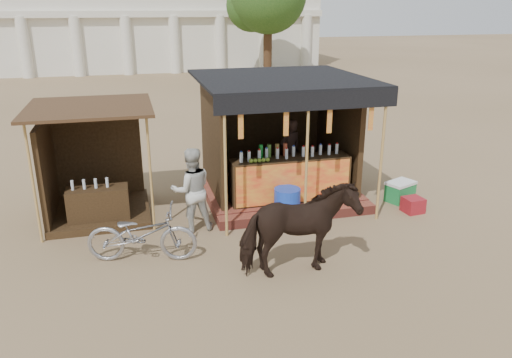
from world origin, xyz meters
The scene contains 10 objects.
ground centered at (0.00, 0.00, 0.00)m, with size 120.00×120.00×0.00m, color #846B4C.
main_stall centered at (1.01, 3.36, 1.02)m, with size 3.60×3.61×2.78m.
secondary_stall centered at (-3.17, 3.24, 0.85)m, with size 2.40×2.40×2.38m.
cow centered at (0.25, -0.18, 0.80)m, with size 0.86×1.89×1.60m, color black.
motorbike centered at (-2.21, 0.96, 0.50)m, with size 0.66×1.90×1.00m, color #93949B.
bystander centered at (-1.19, 2.00, 0.84)m, with size 0.82×0.64×1.69m, color #B8B8B2.
blue_barrel centered at (0.77, 2.00, 0.34)m, with size 0.54×0.54×0.68m, color blue.
red_crate centered at (3.53, 1.69, 0.16)m, with size 0.40×0.39×0.33m, color maroon.
cooler centered at (3.60, 2.36, 0.23)m, with size 0.76×0.66×0.46m.
background_building centered at (-2.00, 29.94, 3.98)m, with size 26.00×7.45×8.18m.
Camera 1 is at (-2.26, -7.12, 4.26)m, focal length 35.00 mm.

